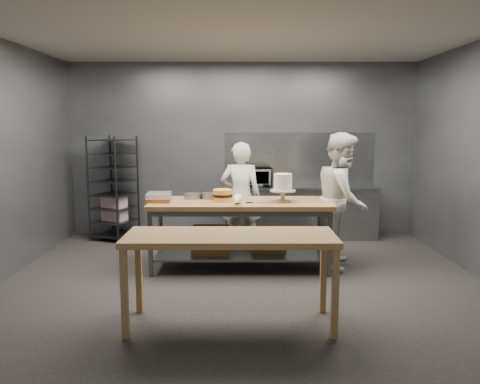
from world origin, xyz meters
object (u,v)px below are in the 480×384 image
object	(u,v)px
layer_cake	(223,195)
chef_behind	(241,198)
microwave	(256,177)
work_table	(238,226)
near_counter	(230,243)
frosted_cake_stand	(283,184)
chef_right	(342,200)
speed_rack	(114,189)

from	to	relation	value
layer_cake	chef_behind	bearing A→B (deg)	73.85
microwave	work_table	bearing A→B (deg)	-99.60
microwave	chef_behind	bearing A→B (deg)	-105.51
near_counter	chef_behind	distance (m)	2.65
frosted_cake_stand	microwave	bearing A→B (deg)	99.42
chef_right	chef_behind	bearing A→B (deg)	82.11
near_counter	speed_rack	xyz separation A→B (m)	(-2.05, 3.49, 0.04)
near_counter	layer_cake	distance (m)	1.83
near_counter	microwave	world-z (taller)	microwave
microwave	near_counter	bearing A→B (deg)	-95.74
work_table	chef_behind	distance (m)	0.85
work_table	near_counter	bearing A→B (deg)	-92.09
work_table	near_counter	size ratio (longest dim) A/B	1.20
chef_behind	microwave	world-z (taller)	chef_behind
chef_right	frosted_cake_stand	bearing A→B (deg)	121.44
near_counter	chef_behind	size ratio (longest dim) A/B	1.19
work_table	layer_cake	xyz separation A→B (m)	(-0.21, -0.03, 0.43)
microwave	frosted_cake_stand	world-z (taller)	frosted_cake_stand
near_counter	frosted_cake_stand	xyz separation A→B (m)	(0.66, 1.77, 0.34)
work_table	speed_rack	bearing A→B (deg)	142.10
work_table	layer_cake	distance (m)	0.48
work_table	microwave	distance (m)	1.81
work_table	speed_rack	size ratio (longest dim) A/B	1.37
chef_behind	layer_cake	bearing A→B (deg)	80.22
speed_rack	microwave	world-z (taller)	speed_rack
frosted_cake_stand	layer_cake	size ratio (longest dim) A/B	1.45
chef_behind	frosted_cake_stand	xyz separation A→B (m)	(0.55, -0.87, 0.31)
chef_behind	chef_right	size ratio (longest dim) A/B	0.92
microwave	speed_rack	bearing A→B (deg)	-178.10
chef_right	layer_cake	xyz separation A→B (m)	(-1.63, -0.16, 0.08)
speed_rack	chef_behind	xyz separation A→B (m)	(2.15, -0.84, -0.01)
near_counter	chef_behind	bearing A→B (deg)	87.77
near_counter	layer_cake	xyz separation A→B (m)	(-0.14, 1.81, 0.19)
speed_rack	frosted_cake_stand	xyz separation A→B (m)	(2.70, -1.72, 0.30)
work_table	frosted_cake_stand	distance (m)	0.83
microwave	chef_right	bearing A→B (deg)	-54.67
work_table	frosted_cake_stand	xyz separation A→B (m)	(0.59, -0.07, 0.58)
layer_cake	speed_rack	bearing A→B (deg)	138.68
speed_rack	chef_right	size ratio (longest dim) A/B	0.96
work_table	layer_cake	world-z (taller)	layer_cake
work_table	chef_behind	bearing A→B (deg)	87.45
work_table	frosted_cake_stand	world-z (taller)	frosted_cake_stand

